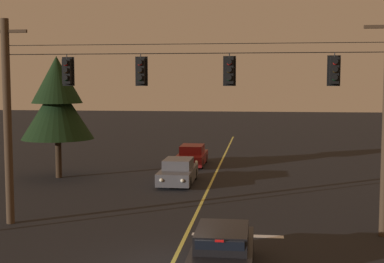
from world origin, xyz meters
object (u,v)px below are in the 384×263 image
(traffic_light_leftmost, at_px, (67,71))
(tree_verge_near, at_px, (57,102))
(traffic_light_right_inner, at_px, (334,70))
(car_oncoming_lead, at_px, (178,172))
(traffic_light_left_inner, at_px, (141,71))
(car_waiting_near_lane, at_px, (222,252))
(traffic_light_centre, at_px, (229,71))
(car_oncoming_trailing, at_px, (192,156))

(traffic_light_leftmost, bearing_deg, tree_verge_near, 113.22)
(traffic_light_right_inner, distance_m, car_oncoming_lead, 13.01)
(traffic_light_left_inner, distance_m, car_waiting_near_lane, 7.90)
(traffic_light_right_inner, bearing_deg, traffic_light_leftmost, 180.00)
(traffic_light_centre, height_order, car_oncoming_lead, traffic_light_centre)
(traffic_light_right_inner, xyz_separation_m, tree_verge_near, (-14.54, 10.33, -1.57))
(traffic_light_right_inner, bearing_deg, car_waiting_near_lane, -129.31)
(traffic_light_centre, bearing_deg, traffic_light_right_inner, 0.00)
(traffic_light_left_inner, relative_size, car_waiting_near_lane, 0.28)
(traffic_light_right_inner, distance_m, car_oncoming_trailing, 18.45)
(car_oncoming_lead, height_order, tree_verge_near, tree_verge_near)
(traffic_light_right_inner, height_order, car_oncoming_lead, traffic_light_right_inner)
(traffic_light_leftmost, distance_m, tree_verge_near, 11.34)
(car_waiting_near_lane, bearing_deg, car_oncoming_trailing, 99.59)
(traffic_light_leftmost, distance_m, car_oncoming_trailing, 17.21)
(car_waiting_near_lane, height_order, car_oncoming_lead, same)
(traffic_light_left_inner, height_order, tree_verge_near, tree_verge_near)
(traffic_light_left_inner, bearing_deg, traffic_light_leftmost, 180.00)
(car_waiting_near_lane, relative_size, car_oncoming_trailing, 0.98)
(car_oncoming_lead, bearing_deg, traffic_light_centre, -70.24)
(traffic_light_left_inner, relative_size, tree_verge_near, 0.17)
(car_oncoming_lead, bearing_deg, traffic_light_leftmost, -107.29)
(traffic_light_left_inner, bearing_deg, traffic_light_right_inner, 0.00)
(traffic_light_leftmost, relative_size, tree_verge_near, 0.17)
(traffic_light_right_inner, relative_size, car_oncoming_trailing, 0.28)
(traffic_light_leftmost, relative_size, car_waiting_near_lane, 0.28)
(car_waiting_near_lane, distance_m, car_oncoming_lead, 14.36)
(car_waiting_near_lane, relative_size, car_oncoming_lead, 0.98)
(traffic_light_leftmost, xyz_separation_m, car_oncoming_lead, (2.92, 9.37, -5.45))
(traffic_light_centre, xyz_separation_m, car_oncoming_trailing, (-3.41, 16.07, -5.45))
(traffic_light_left_inner, bearing_deg, car_oncoming_trailing, 90.13)
(traffic_light_centre, height_order, traffic_light_right_inner, same)
(car_oncoming_lead, bearing_deg, car_waiting_near_lane, -76.11)
(traffic_light_left_inner, height_order, traffic_light_right_inner, same)
(tree_verge_near, bearing_deg, car_waiting_near_lane, -54.06)
(traffic_light_leftmost, distance_m, traffic_light_left_inner, 2.91)
(traffic_light_leftmost, height_order, tree_verge_near, tree_verge_near)
(traffic_light_centre, relative_size, tree_verge_near, 0.17)
(traffic_light_leftmost, xyz_separation_m, traffic_light_right_inner, (10.11, 0.00, 0.00))
(car_oncoming_lead, bearing_deg, traffic_light_left_inner, -90.03)
(traffic_light_centre, distance_m, car_oncoming_trailing, 17.31)
(traffic_light_left_inner, bearing_deg, traffic_light_centre, 0.00)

